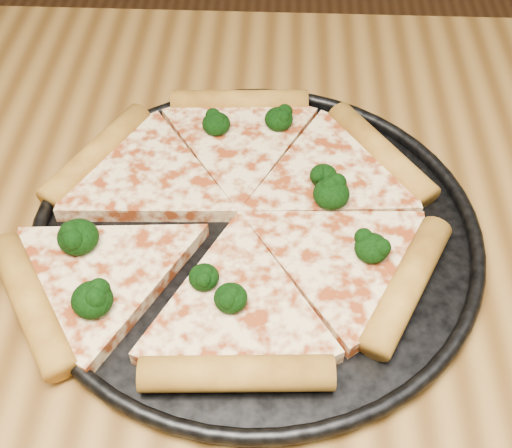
{
  "coord_description": "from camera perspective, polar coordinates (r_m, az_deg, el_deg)",
  "views": [
    {
      "loc": [
        -0.0,
        -0.29,
        1.19
      ],
      "look_at": [
        -0.02,
        0.08,
        0.77
      ],
      "focal_mm": 46.49,
      "sensor_mm": 36.0,
      "label": 1
    }
  ],
  "objects": [
    {
      "name": "broccoli_florets",
      "position": [
        0.55,
        -3.7,
        0.51
      ],
      "size": [
        0.27,
        0.25,
        0.03
      ],
      "color": "black",
      "rests_on": "pizza"
    },
    {
      "name": "pizza_pan",
      "position": [
        0.57,
        -0.0,
        -0.54
      ],
      "size": [
        0.39,
        0.39,
        0.02
      ],
      "color": "black",
      "rests_on": "dining_table"
    },
    {
      "name": "dining_table",
      "position": [
        0.61,
        1.49,
        -12.76
      ],
      "size": [
        1.2,
        0.9,
        0.75
      ],
      "color": "olive",
      "rests_on": "ground"
    },
    {
      "name": "pizza",
      "position": [
        0.57,
        -1.95,
        0.74
      ],
      "size": [
        0.38,
        0.34,
        0.03
      ],
      "rotation": [
        0.0,
        0.0,
        0.05
      ],
      "color": "#FFD99C",
      "rests_on": "pizza_pan"
    }
  ]
}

